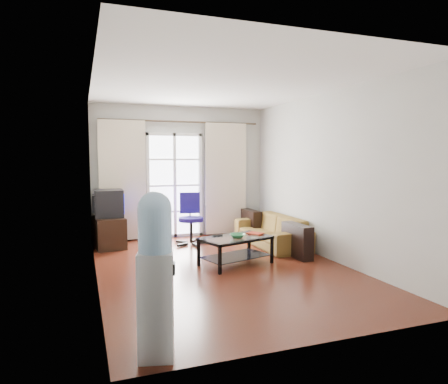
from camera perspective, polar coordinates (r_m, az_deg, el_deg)
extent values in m
plane|color=#552214|center=(6.09, -0.18, -10.78)|extent=(5.20, 5.20, 0.00)
plane|color=white|center=(5.96, -0.19, 15.09)|extent=(5.20, 5.20, 0.00)
cube|color=#BABAB1|center=(8.37, -6.16, 2.86)|extent=(3.60, 0.02, 2.70)
cube|color=#BABAB1|center=(3.54, 14.05, -0.08)|extent=(3.60, 0.02, 2.70)
cube|color=#BABAB1|center=(5.54, -18.03, 1.59)|extent=(0.02, 5.20, 2.70)
cube|color=#BABAB1|center=(6.69, 14.51, 2.21)|extent=(0.02, 5.20, 2.70)
cube|color=white|center=(8.31, -7.08, 0.93)|extent=(1.01, 0.02, 2.04)
cube|color=white|center=(8.29, -7.05, 0.92)|extent=(1.16, 0.06, 2.15)
cylinder|color=#4C3F2D|center=(8.29, -6.06, 9.96)|extent=(3.30, 0.04, 0.04)
cube|color=beige|center=(8.06, -14.27, 1.58)|extent=(0.90, 0.07, 2.35)
cube|color=beige|center=(8.53, 0.26, 1.92)|extent=(0.90, 0.07, 2.35)
cube|color=gray|center=(8.59, -0.73, -3.90)|extent=(0.64, 0.12, 0.64)
imported|color=brown|center=(7.63, 6.73, -5.47)|extent=(1.90, 0.76, 0.55)
cube|color=silver|center=(6.17, 1.68, -6.48)|extent=(1.20, 0.90, 0.01)
cube|color=black|center=(6.24, 1.68, -9.14)|extent=(1.13, 0.82, 0.01)
cube|color=black|center=(5.71, -0.60, -9.63)|extent=(0.05, 0.05, 0.43)
cube|color=black|center=(6.34, 6.86, -8.19)|extent=(0.05, 0.05, 0.43)
cube|color=black|center=(6.15, -3.67, -8.58)|extent=(0.05, 0.05, 0.43)
cube|color=black|center=(6.74, 3.60, -7.37)|extent=(0.05, 0.05, 0.43)
imported|color=#2E7F3C|center=(6.10, 1.94, -6.28)|extent=(0.41, 0.41, 0.06)
imported|color=#A13813|center=(6.32, 4.00, -6.05)|extent=(0.40, 0.40, 0.02)
cube|color=black|center=(6.24, -0.91, -6.23)|extent=(0.16, 0.05, 0.02)
cube|color=black|center=(7.67, -16.14, -5.56)|extent=(0.60, 0.82, 0.56)
cube|color=black|center=(7.67, -16.13, -1.55)|extent=(0.51, 0.55, 0.50)
cube|color=#0C19E5|center=(7.69, -14.22, -1.50)|extent=(0.02, 0.44, 0.37)
cube|color=black|center=(7.66, -17.75, -1.60)|extent=(0.16, 0.37, 0.33)
cylinder|color=black|center=(7.63, -4.72, -5.67)|extent=(0.05, 0.05, 0.49)
cylinder|color=navy|center=(7.59, -4.73, -3.91)|extent=(0.47, 0.47, 0.08)
cube|color=navy|center=(7.77, -4.91, -1.55)|extent=(0.39, 0.11, 0.41)
cube|color=silver|center=(3.44, -9.69, -15.64)|extent=(0.34, 0.34, 0.89)
cylinder|color=#9BC7F0|center=(3.28, -9.85, -5.37)|extent=(0.27, 0.27, 0.36)
sphere|color=#9BC7F0|center=(3.25, -9.90, -2.28)|extent=(0.27, 0.27, 0.27)
cube|color=black|center=(3.34, -7.32, -10.75)|extent=(0.06, 0.12, 0.09)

